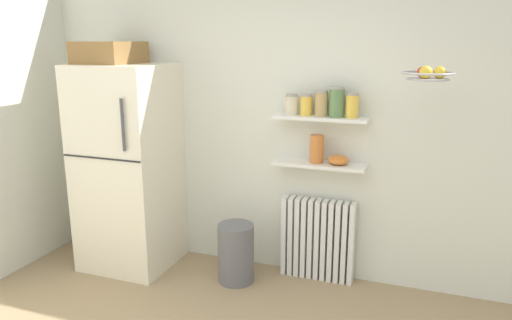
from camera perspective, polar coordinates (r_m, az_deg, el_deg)
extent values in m
cube|color=silver|center=(3.95, 4.54, 4.81)|extent=(7.04, 0.10, 2.60)
cube|color=silver|center=(4.26, -14.88, -0.86)|extent=(0.73, 0.69, 1.74)
cube|color=#262628|center=(3.94, -17.91, 0.19)|extent=(0.72, 0.01, 0.01)
cylinder|color=#4C4C51|center=(3.74, -15.53, 4.01)|extent=(0.02, 0.02, 0.40)
cube|color=olive|center=(4.19, -16.97, 12.08)|extent=(0.44, 0.49, 0.18)
cube|color=white|center=(4.10, 3.48, -8.83)|extent=(0.04, 0.12, 0.68)
cube|color=white|center=(4.09, 4.23, -8.92)|extent=(0.04, 0.12, 0.68)
cube|color=white|center=(4.07, 5.00, -9.02)|extent=(0.04, 0.12, 0.68)
cube|color=white|center=(4.06, 5.77, -9.11)|extent=(0.04, 0.12, 0.68)
cube|color=white|center=(4.05, 6.54, -9.21)|extent=(0.04, 0.12, 0.68)
cube|color=white|center=(4.04, 7.32, -9.30)|extent=(0.04, 0.12, 0.68)
cube|color=white|center=(4.03, 8.10, -9.39)|extent=(0.04, 0.12, 0.68)
cube|color=white|center=(4.02, 8.89, -9.48)|extent=(0.04, 0.12, 0.68)
cube|color=white|center=(4.01, 9.68, -9.57)|extent=(0.04, 0.12, 0.68)
cube|color=white|center=(4.00, 10.47, -9.65)|extent=(0.04, 0.12, 0.68)
cube|color=white|center=(3.99, 11.27, -9.74)|extent=(0.04, 0.12, 0.68)
cube|color=white|center=(3.80, 7.52, -0.53)|extent=(0.72, 0.22, 0.02)
cube|color=white|center=(3.73, 7.70, 4.99)|extent=(0.72, 0.22, 0.02)
cylinder|color=beige|center=(3.77, 4.25, 6.47)|extent=(0.10, 0.10, 0.14)
cylinder|color=gray|center=(3.76, 4.27, 7.70)|extent=(0.10, 0.10, 0.02)
cylinder|color=yellow|center=(3.74, 5.98, 6.40)|extent=(0.09, 0.09, 0.15)
cylinder|color=gray|center=(3.73, 6.01, 7.67)|extent=(0.09, 0.09, 0.02)
cylinder|color=tan|center=(3.71, 7.75, 6.53)|extent=(0.10, 0.10, 0.18)
cylinder|color=gray|center=(3.70, 7.80, 8.03)|extent=(0.09, 0.09, 0.02)
cylinder|color=#5B7F4C|center=(3.69, 9.54, 6.66)|extent=(0.11, 0.11, 0.21)
cylinder|color=gray|center=(3.68, 9.61, 8.43)|extent=(0.11, 0.11, 0.02)
cylinder|color=yellow|center=(3.67, 11.33, 6.23)|extent=(0.10, 0.10, 0.17)
cylinder|color=gray|center=(3.66, 11.40, 7.69)|extent=(0.09, 0.09, 0.02)
cylinder|color=#CC7033|center=(3.78, 7.21, 1.31)|extent=(0.11, 0.11, 0.22)
ellipsoid|color=orange|center=(3.76, 9.73, 0.00)|extent=(0.16, 0.16, 0.07)
cylinder|color=slate|center=(3.99, -2.40, -10.96)|extent=(0.29, 0.29, 0.49)
torus|color=#B2B2B7|center=(3.30, 19.73, 9.69)|extent=(0.33, 0.33, 0.01)
cylinder|color=#A8A8AD|center=(3.30, 19.67, 9.00)|extent=(0.27, 0.27, 0.01)
sphere|color=gold|center=(3.30, 20.97, 9.67)|extent=(0.08, 0.08, 0.08)
sphere|color=red|center=(3.36, 19.17, 9.82)|extent=(0.07, 0.07, 0.07)
sphere|color=gold|center=(3.26, 19.48, 9.78)|extent=(0.08, 0.08, 0.08)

